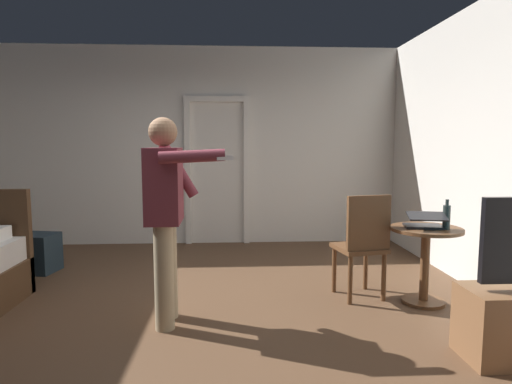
{
  "coord_description": "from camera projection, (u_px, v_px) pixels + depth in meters",
  "views": [
    {
      "loc": [
        0.59,
        -3.63,
        1.44
      ],
      "look_at": [
        0.81,
        0.21,
        1.02
      ],
      "focal_mm": 30.33,
      "sensor_mm": 36.0,
      "label": 1
    }
  ],
  "objects": [
    {
      "name": "ground_plane",
      "position": [
        164.0,
        313.0,
        3.72
      ],
      "size": [
        6.59,
        6.59,
        0.0
      ],
      "primitive_type": "plane",
      "color": "brown"
    },
    {
      "name": "wall_back",
      "position": [
        191.0,
        146.0,
        6.28
      ],
      "size": [
        6.23,
        0.12,
        2.83
      ],
      "primitive_type": "cube",
      "color": "silver",
      "rests_on": "ground_plane"
    },
    {
      "name": "doorway_frame",
      "position": [
        217.0,
        160.0,
        6.25
      ],
      "size": [
        0.93,
        0.08,
        2.13
      ],
      "color": "white",
      "rests_on": "ground_plane"
    },
    {
      "name": "side_table",
      "position": [
        425.0,
        252.0,
        3.91
      ],
      "size": [
        0.63,
        0.63,
        0.7
      ],
      "color": "brown",
      "rests_on": "ground_plane"
    },
    {
      "name": "laptop",
      "position": [
        425.0,
        223.0,
        3.83
      ],
      "size": [
        0.38,
        0.39,
        0.15
      ],
      "color": "black",
      "rests_on": "side_table"
    },
    {
      "name": "bottle_on_table",
      "position": [
        447.0,
        217.0,
        3.8
      ],
      "size": [
        0.06,
        0.06,
        0.26
      ],
      "color": "#28312F",
      "rests_on": "side_table"
    },
    {
      "name": "wooden_chair",
      "position": [
        363.0,
        242.0,
        4.0
      ],
      "size": [
        0.49,
        0.49,
        0.99
      ],
      "color": "brown",
      "rests_on": "ground_plane"
    },
    {
      "name": "person_blue_shirt",
      "position": [
        166.0,
        206.0,
        3.41
      ],
      "size": [
        0.68,
        0.57,
        1.65
      ],
      "color": "tan",
      "rests_on": "ground_plane"
    },
    {
      "name": "suitcase_dark",
      "position": [
        29.0,
        253.0,
        4.92
      ],
      "size": [
        0.67,
        0.46,
        0.44
      ],
      "primitive_type": "cube",
      "rotation": [
        0.0,
        0.0,
        -0.19
      ],
      "color": "#1E2D38",
      "rests_on": "ground_plane"
    }
  ]
}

